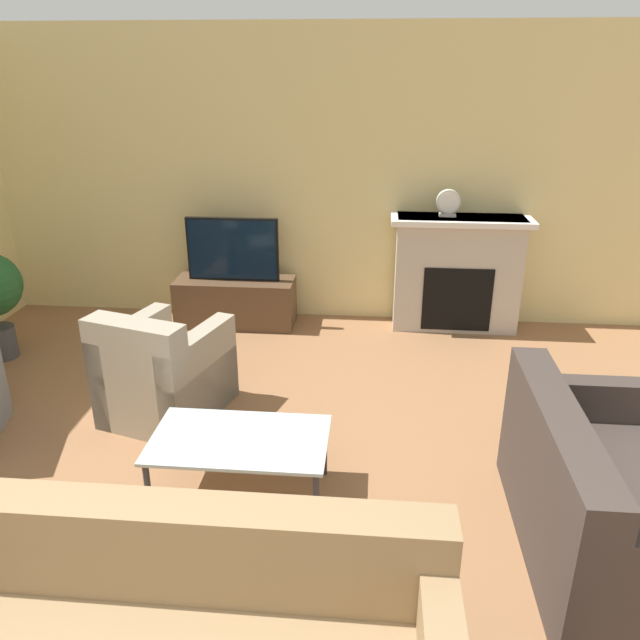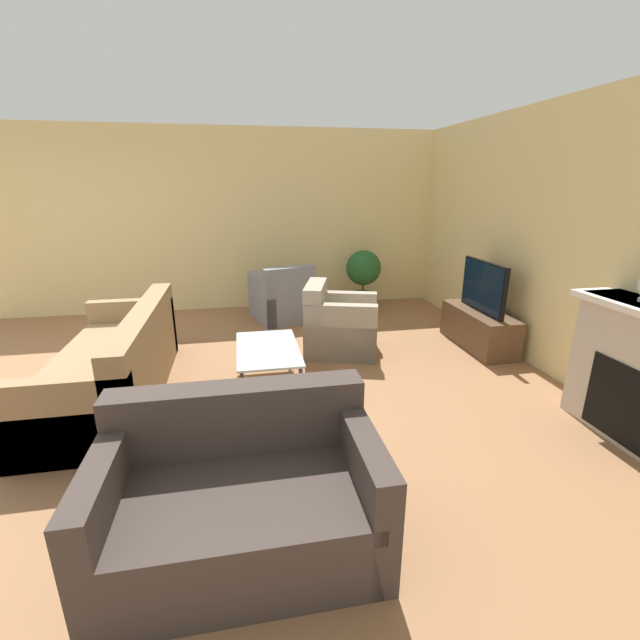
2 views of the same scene
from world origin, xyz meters
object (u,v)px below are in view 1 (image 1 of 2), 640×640
at_px(couch_loveseat, 606,505).
at_px(coffee_table, 240,444).
at_px(armchair_accent, 164,376).
at_px(mantel_clock, 448,203).
at_px(tv, 233,249).

xyz_separation_m(couch_loveseat, coffee_table, (-1.93, 0.28, 0.07)).
bearing_deg(armchair_accent, mantel_clock, -122.24).
xyz_separation_m(tv, couch_loveseat, (2.52, -2.86, -0.46)).
xyz_separation_m(tv, coffee_table, (0.59, -2.58, -0.39)).
bearing_deg(armchair_accent, couch_loveseat, 173.38).
distance_m(tv, coffee_table, 2.68).
relative_size(armchair_accent, coffee_table, 0.97).
height_order(tv, coffee_table, tv).
distance_m(couch_loveseat, coffee_table, 1.95).
distance_m(couch_loveseat, mantel_clock, 3.16).
xyz_separation_m(tv, armchair_accent, (-0.14, -1.72, -0.45)).
xyz_separation_m(armchair_accent, coffee_table, (0.73, -0.87, 0.06)).
bearing_deg(tv, armchair_accent, -94.59).
bearing_deg(mantel_clock, coffee_table, -116.83).
relative_size(armchair_accent, mantel_clock, 4.01).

